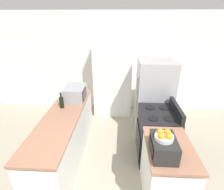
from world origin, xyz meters
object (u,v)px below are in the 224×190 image
Objects in this scene: stove at (156,134)px; toaster_oven at (163,147)px; refrigerator at (153,98)px; fruit_bowl at (164,136)px; pantry_cabinet at (113,79)px; wine_bottle at (62,102)px; microwave at (75,93)px.

stove is 2.68× the size of toaster_oven.
fruit_bowl is (-0.20, -1.82, 0.36)m from refrigerator.
toaster_oven is (-0.15, -1.00, 0.57)m from stove.
pantry_cabinet is 1.24m from refrigerator.
pantry_cabinet reaches higher than fruit_bowl.
pantry_cabinet is at bearing 105.61° from toaster_oven.
refrigerator is at bearing 83.95° from toaster_oven.
wine_bottle is (-0.85, -1.51, 0.06)m from pantry_cabinet.
stove is at bearing -17.11° from microwave.
pantry_cabinet is 6.60× the size of wine_bottle.
stove is 1.76m from microwave.
toaster_oven is at bearing -46.13° from microwave.
refrigerator is 1.92m from wine_bottle.
toaster_oven is (1.43, -1.49, -0.02)m from microwave.
toaster_oven reaches higher than stove.
microwave is (-1.63, -0.33, 0.22)m from refrigerator.
wine_bottle reaches higher than toaster_oven.
wine_bottle is 1.94m from fruit_bowl.
microwave is 0.40m from wine_bottle.
refrigerator is (0.04, 0.81, 0.36)m from stove.
stove is at bearing -92.93° from refrigerator.
refrigerator reaches higher than stove.
pantry_cabinet is at bearing 58.50° from microwave.
stove is at bearing 81.44° from toaster_oven.
refrigerator is 7.62× the size of fruit_bowl.
toaster_oven is (-0.19, -1.82, 0.20)m from refrigerator.
microwave is 1.76× the size of wine_bottle.
toaster_oven is at bearing -98.56° from stove.
wine_bottle reaches higher than stove.
wine_bottle is 0.73× the size of toaster_oven.
microwave is 2.07m from toaster_oven.
pantry_cabinet is 2.73m from toaster_oven.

